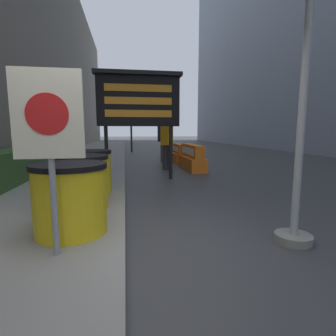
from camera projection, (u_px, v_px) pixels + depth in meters
ground_plane at (126, 261)px, 2.77m from camera, size 120.00×120.00×0.00m
building_left_facade at (35, 19)px, 10.93m from camera, size 0.40×50.40×11.94m
hedge_strip at (27, 160)px, 7.54m from camera, size 0.90×7.90×0.76m
bare_tree at (64, 124)px, 11.49m from camera, size 1.37×0.86×3.18m
barrel_drum_foreground at (70, 198)px, 3.10m from camera, size 0.87×0.87×0.84m
barrel_drum_middle at (81, 182)px, 4.11m from camera, size 0.87×0.87×0.84m
barrel_drum_back at (89, 172)px, 5.12m from camera, size 0.87×0.87×0.84m
warning_sign at (49, 128)px, 2.40m from camera, size 0.63×0.08×1.77m
message_board at (138, 101)px, 7.01m from camera, size 2.33×0.36×2.90m
jersey_barrier_orange_near at (192, 158)px, 9.26m from camera, size 0.54×2.05×0.88m
jersey_barrier_orange_far at (178, 153)px, 11.76m from camera, size 0.59×2.15×0.79m
jersey_barrier_cream at (169, 149)px, 14.07m from camera, size 0.65×1.80×0.82m
traffic_cone_near at (192, 151)px, 12.81m from camera, size 0.41×0.41×0.74m
traffic_light_near_curb at (131, 106)px, 16.36m from camera, size 0.28×0.44×3.96m
pedestrian_worker at (167, 139)px, 9.06m from camera, size 0.49×0.55×1.80m
pedestrian_passerby at (164, 137)px, 11.32m from camera, size 0.55×0.54×1.84m
steel_pole_right at (298, 172)px, 3.11m from camera, size 0.44×0.44×3.01m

